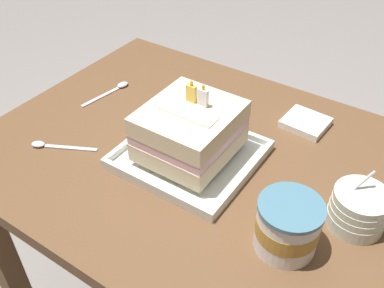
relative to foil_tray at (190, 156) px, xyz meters
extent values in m
cube|color=brown|center=(-0.01, 0.03, -0.02)|extent=(0.99, 0.78, 0.04)
cube|color=brown|center=(-0.44, -0.30, -0.39)|extent=(0.06, 0.06, 0.69)
cube|color=brown|center=(-0.44, 0.36, -0.39)|extent=(0.06, 0.06, 0.69)
cube|color=brown|center=(0.43, 0.36, -0.39)|extent=(0.06, 0.06, 0.69)
cube|color=silver|center=(0.00, 0.00, 0.00)|extent=(0.29, 0.28, 0.01)
cube|color=silver|center=(0.00, -0.13, 0.01)|extent=(0.29, 0.01, 0.02)
cube|color=silver|center=(0.00, 0.13, 0.01)|extent=(0.29, 0.01, 0.02)
cube|color=silver|center=(-0.14, 0.00, 0.01)|extent=(0.01, 0.25, 0.02)
cube|color=silver|center=(0.14, 0.00, 0.01)|extent=(0.01, 0.25, 0.02)
cube|color=beige|center=(0.00, 0.00, 0.04)|extent=(0.19, 0.21, 0.04)
cube|color=beige|center=(0.00, 0.00, 0.07)|extent=(0.19, 0.21, 0.02)
cube|color=beige|center=(0.00, 0.00, 0.11)|extent=(0.19, 0.21, 0.04)
cube|color=beige|center=(0.00, -0.02, 0.13)|extent=(0.14, 0.04, 0.00)
cube|color=#EFC64C|center=(-0.02, 0.03, 0.15)|extent=(0.02, 0.01, 0.04)
ellipsoid|color=yellow|center=(-0.02, 0.03, 0.17)|extent=(0.01, 0.01, 0.01)
cube|color=white|center=(0.01, 0.03, 0.15)|extent=(0.02, 0.01, 0.04)
ellipsoid|color=yellow|center=(0.01, 0.03, 0.17)|extent=(0.01, 0.01, 0.01)
cylinder|color=silver|center=(0.38, 0.02, 0.01)|extent=(0.11, 0.11, 0.03)
cylinder|color=silver|center=(0.38, 0.02, 0.03)|extent=(0.11, 0.11, 0.03)
cylinder|color=silver|center=(0.38, 0.02, 0.04)|extent=(0.11, 0.11, 0.03)
cylinder|color=silver|center=(0.38, 0.02, 0.06)|extent=(0.11, 0.11, 0.03)
cylinder|color=silver|center=(0.37, 0.03, 0.09)|extent=(0.04, 0.04, 0.06)
cylinder|color=white|center=(0.29, -0.11, 0.04)|extent=(0.11, 0.11, 0.10)
cylinder|color=#B78938|center=(0.29, -0.11, 0.05)|extent=(0.12, 0.12, 0.03)
cylinder|color=teal|center=(0.29, -0.11, 0.10)|extent=(0.12, 0.12, 0.01)
ellipsoid|color=silver|center=(-0.34, 0.15, 0.00)|extent=(0.03, 0.04, 0.01)
cube|color=silver|center=(-0.35, 0.07, 0.00)|extent=(0.03, 0.13, 0.00)
ellipsoid|color=silver|center=(-0.33, -0.17, 0.00)|extent=(0.04, 0.03, 0.01)
cube|color=silver|center=(-0.25, -0.13, 0.00)|extent=(0.12, 0.07, 0.00)
cube|color=white|center=(0.17, 0.27, 0.00)|extent=(0.11, 0.10, 0.02)
camera|label=1|loc=(0.43, -0.63, 0.66)|focal=40.75mm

